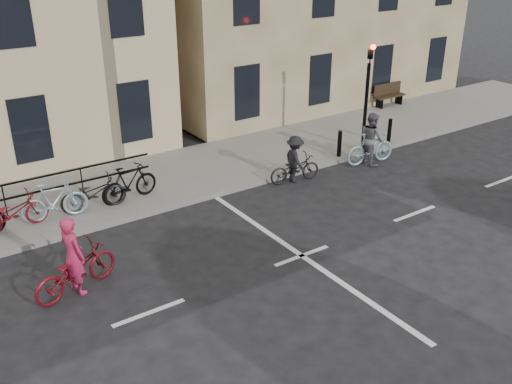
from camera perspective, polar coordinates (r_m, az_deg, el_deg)
ground at (r=13.87m, az=4.60°, el=-6.38°), size 120.00×120.00×0.00m
sidewalk at (r=17.09m, az=-19.09°, el=-1.20°), size 46.00×4.00×0.15m
traffic_light at (r=19.86m, az=11.11°, el=10.54°), size 0.18×0.30×3.90m
bollard_east at (r=19.52m, az=8.35°, el=4.81°), size 0.14×0.14×0.90m
bollard_west at (r=21.15m, az=13.20°, el=5.97°), size 0.14×0.14×0.90m
bench at (r=25.94m, az=13.11°, el=9.55°), size 1.60×0.41×0.97m
parked_bikes at (r=15.82m, az=-21.51°, el=-1.39°), size 7.25×1.23×1.05m
cyclist_pink at (r=12.84m, az=-17.66°, el=-7.10°), size 2.12×1.26×1.79m
cyclist_grey at (r=19.40m, az=11.42°, el=4.80°), size 1.87×0.94×1.76m
cyclist_dark at (r=17.65m, az=3.90°, el=2.80°), size 1.75×1.04×1.49m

